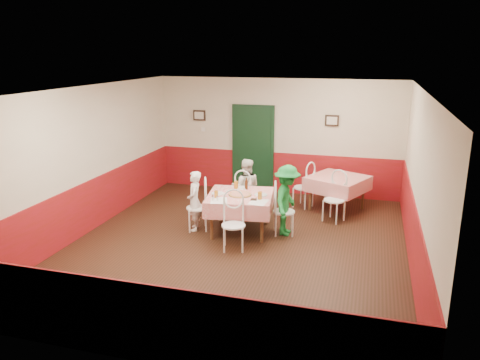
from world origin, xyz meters
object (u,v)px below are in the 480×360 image
(chair_left, at_px, (197,208))
(glass_a, at_px, (216,194))
(second_table, at_px, (337,193))
(diner_far, at_px, (246,188))
(diner_right, at_px, (287,200))
(chair_second_a, at_px, (303,188))
(pizza, at_px, (240,194))
(chair_right, at_px, (284,212))
(chair_near, at_px, (233,225))
(glass_b, at_px, (260,196))
(wallet, at_px, (254,199))
(beer_bottle, at_px, (246,184))
(chair_far, at_px, (245,197))
(chair_second_b, at_px, (334,200))
(glass_c, at_px, (236,185))
(diner_left, at_px, (194,201))
(main_table, at_px, (240,213))

(chair_left, bearing_deg, glass_a, 44.17)
(second_table, height_order, diner_far, diner_far)
(diner_right, bearing_deg, chair_second_a, -0.32)
(pizza, bearing_deg, chair_second_a, 63.40)
(chair_second_a, xyz_separation_m, pizza, (-0.95, -1.89, 0.32))
(diner_right, bearing_deg, chair_left, 99.94)
(chair_right, distance_m, chair_near, 1.20)
(glass_b, bearing_deg, wallet, -144.57)
(chair_right, xyz_separation_m, wallet, (-0.50, -0.38, 0.32))
(chair_second_a, xyz_separation_m, beer_bottle, (-0.93, -1.47, 0.42))
(chair_right, relative_size, chair_second_a, 1.00)
(pizza, bearing_deg, chair_far, 98.44)
(wallet, bearing_deg, chair_second_b, 36.73)
(glass_c, distance_m, beer_bottle, 0.21)
(chair_far, xyz_separation_m, diner_left, (-0.77, -0.97, 0.14))
(diner_left, bearing_deg, glass_a, 52.49)
(chair_right, distance_m, diner_right, 0.24)
(pizza, relative_size, diner_right, 0.31)
(glass_b, bearing_deg, chair_left, 176.99)
(main_table, xyz_separation_m, glass_c, (-0.18, 0.35, 0.46))
(main_table, xyz_separation_m, beer_bottle, (0.02, 0.38, 0.49))
(second_table, distance_m, wallet, 2.54)
(glass_a, bearing_deg, main_table, 40.15)
(main_table, xyz_separation_m, chair_second_a, (0.96, 1.85, 0.08))
(chair_second_a, distance_m, pizza, 2.14)
(chair_near, distance_m, beer_bottle, 1.30)
(chair_right, xyz_separation_m, diner_right, (0.05, 0.01, 0.23))
(glass_c, bearing_deg, second_table, 38.43)
(glass_b, bearing_deg, glass_c, 138.96)
(main_table, height_order, glass_b, glass_b)
(glass_a, distance_m, diner_right, 1.35)
(main_table, bearing_deg, pizza, -73.75)
(wallet, relative_size, diner_left, 0.09)
(chair_far, relative_size, diner_far, 0.72)
(chair_right, relative_size, glass_c, 5.91)
(diner_far, bearing_deg, wallet, 101.03)
(main_table, height_order, chair_left, chair_left)
(chair_near, distance_m, glass_b, 0.82)
(second_table, relative_size, diner_left, 0.95)
(pizza, distance_m, diner_left, 0.92)
(chair_right, height_order, chair_second_a, same)
(chair_left, xyz_separation_m, chair_near, (0.96, -0.72, 0.00))
(chair_left, xyz_separation_m, wallet, (1.18, -0.14, 0.32))
(wallet, bearing_deg, diner_far, 104.01)
(beer_bottle, xyz_separation_m, diner_left, (-0.91, -0.51, -0.28))
(diner_left, bearing_deg, glass_b, 70.11)
(chair_left, distance_m, chair_second_a, 2.67)
(glass_a, bearing_deg, diner_left, 159.79)
(chair_second_a, height_order, glass_c, glass_c)
(beer_bottle, bearing_deg, chair_second_a, 57.58)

